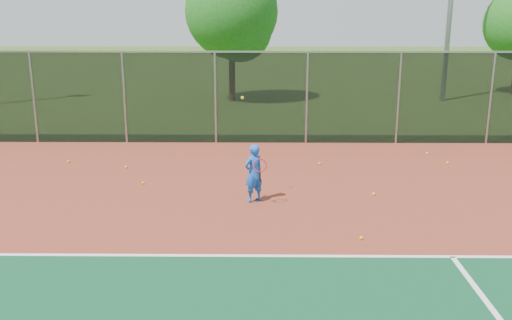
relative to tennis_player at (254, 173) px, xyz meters
The scene contains 12 objects.
court_apron 4.42m from the tennis_player, 67.73° to the right, with size 30.00×20.00×0.02m, color maroon.
fence_back 6.24m from the tennis_player, 74.46° to the left, with size 30.00×0.06×3.03m.
tennis_player is the anchor object (origin of this frame).
practice_ball_0 6.45m from the tennis_player, 148.33° to the left, with size 0.07×0.07×0.07m, color yellow.
practice_ball_1 4.62m from the tennis_player, 142.58° to the left, with size 0.07×0.07×0.07m, color yellow.
practice_ball_2 3.78m from the tennis_player, 60.11° to the left, with size 0.07×0.07×0.07m, color yellow.
practice_ball_3 3.17m from the tennis_player, 46.44° to the right, with size 0.07×0.07×0.07m, color yellow.
practice_ball_4 6.93m from the tennis_player, 40.03° to the left, with size 0.07×0.07×0.07m, color yellow.
practice_ball_5 3.00m from the tennis_player, ahead, with size 0.07×0.07×0.07m, color yellow.
practice_ball_7 3.20m from the tennis_player, 155.66° to the left, with size 0.07×0.07×0.07m, color yellow.
practice_ball_8 6.52m from the tennis_player, 30.92° to the left, with size 0.07×0.07×0.07m, color yellow.
tree_back_left 15.06m from the tennis_player, 94.51° to the left, with size 4.34×4.34×6.37m.
Camera 1 is at (-1.46, -6.56, 4.42)m, focal length 40.00 mm.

